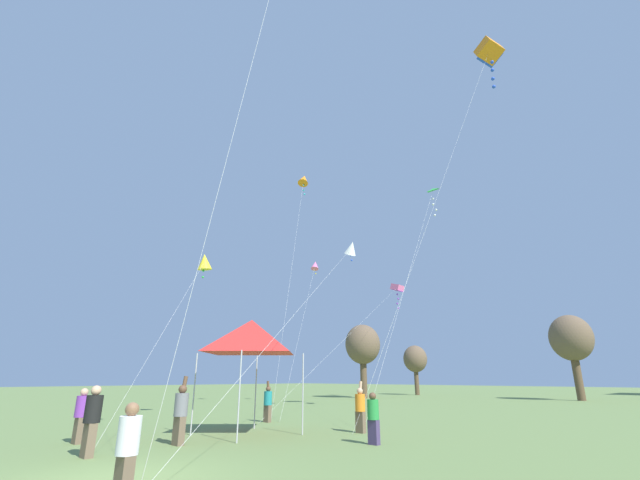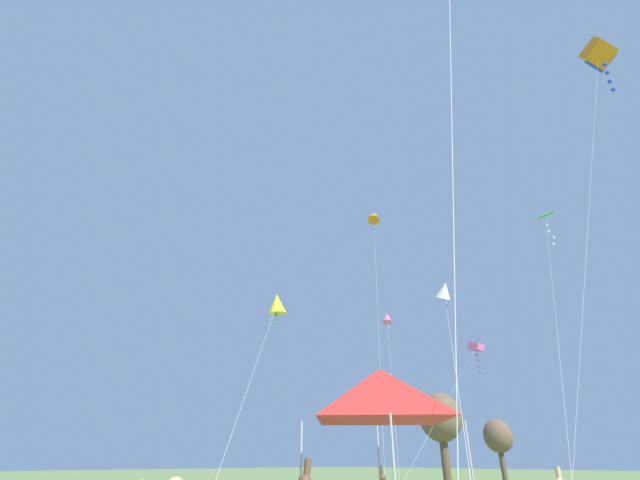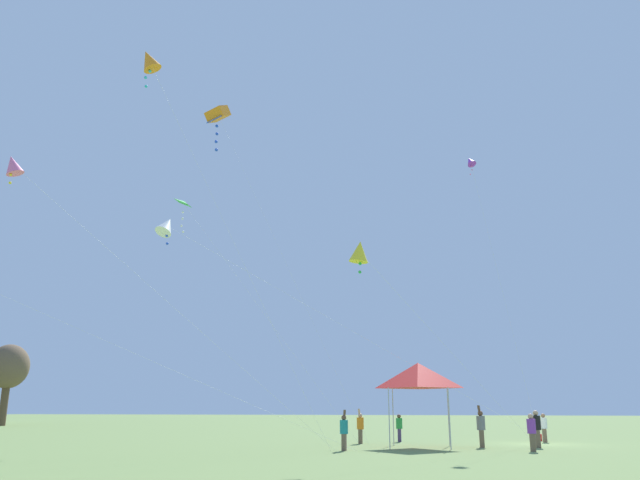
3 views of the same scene
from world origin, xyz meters
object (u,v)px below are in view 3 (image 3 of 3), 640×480
(kite_green_delta_2, at_px, (184,205))
(kite_yellow_diamond_4, at_px, (359,252))
(kite_white_diamond_5, at_px, (167,226))
(person_orange_shirt, at_px, (360,427))
(person_teal_shirt, at_px, (344,431))
(kite_purple_diamond_6, at_px, (470,162))
(kite_pink_diamond_7, at_px, (14,165))
(festival_tent, at_px, (418,375))
(person_purple_shirt, at_px, (532,431))
(kite_orange_box_1, at_px, (218,115))
(cooler_box, at_px, (538,437))
(person_green_shirt, at_px, (399,427))
(person_white_shirt, at_px, (544,427))
(kite_orange_diamond_0, at_px, (149,61))
(person_black_shirt, at_px, (537,427))
(person_grey_shirt, at_px, (481,427))

(kite_green_delta_2, distance_m, kite_yellow_diamond_4, 15.46)
(kite_white_diamond_5, bearing_deg, kite_green_delta_2, 15.71)
(person_orange_shirt, bearing_deg, person_teal_shirt, 123.33)
(kite_purple_diamond_6, relative_size, kite_pink_diamond_7, 1.50)
(festival_tent, bearing_deg, kite_yellow_diamond_4, 164.78)
(kite_white_diamond_5, distance_m, kite_purple_diamond_6, 20.90)
(kite_purple_diamond_6, bearing_deg, kite_pink_diamond_7, 134.05)
(person_purple_shirt, xyz_separation_m, kite_orange_box_1, (7.86, 18.86, 21.41))
(cooler_box, height_order, person_purple_shirt, person_purple_shirt)
(person_green_shirt, height_order, kite_pink_diamond_7, kite_pink_diamond_7)
(person_teal_shirt, xyz_separation_m, person_green_shirt, (7.93, -2.11, -0.06))
(festival_tent, relative_size, kite_white_diamond_5, 0.21)
(kite_yellow_diamond_4, bearing_deg, kite_white_diamond_5, 75.26)
(person_purple_shirt, xyz_separation_m, kite_pink_diamond_7, (-10.14, 20.77, 10.59))
(kite_green_delta_2, bearing_deg, festival_tent, -93.77)
(kite_orange_box_1, distance_m, kite_pink_diamond_7, 21.09)
(kite_pink_diamond_7, bearing_deg, kite_yellow_diamond_4, -71.42)
(person_white_shirt, bearing_deg, kite_orange_box_1, -70.54)
(person_white_shirt, bearing_deg, festival_tent, -30.09)
(kite_green_delta_2, bearing_deg, kite_orange_box_1, -0.20)
(cooler_box, height_order, person_white_shirt, person_white_shirt)
(kite_white_diamond_5, bearing_deg, person_orange_shirt, -48.97)
(kite_orange_diamond_0, relative_size, kite_white_diamond_5, 0.92)
(kite_green_delta_2, relative_size, kite_purple_diamond_6, 0.79)
(person_black_shirt, xyz_separation_m, kite_orange_diamond_0, (-10.21, 17.27, 16.52))
(person_black_shirt, bearing_deg, kite_yellow_diamond_4, -172.10)
(person_white_shirt, distance_m, kite_orange_box_1, 29.76)
(festival_tent, distance_m, person_green_shirt, 5.70)
(festival_tent, distance_m, kite_pink_diamond_7, 21.35)
(cooler_box, height_order, kite_white_diamond_5, kite_white_diamond_5)
(person_green_shirt, bearing_deg, kite_orange_box_1, -169.19)
(festival_tent, relative_size, person_grey_shirt, 2.04)
(kite_orange_diamond_0, bearing_deg, person_purple_shirt, -66.17)
(person_purple_shirt, bearing_deg, kite_green_delta_2, -7.72)
(festival_tent, relative_size, person_green_shirt, 2.70)
(person_green_shirt, relative_size, kite_orange_diamond_0, 0.09)
(kite_orange_box_1, distance_m, kite_white_diamond_5, 15.86)
(person_green_shirt, bearing_deg, kite_yellow_diamond_4, -77.87)
(kite_orange_diamond_0, bearing_deg, kite_pink_diamond_7, 124.02)
(kite_orange_box_1, bearing_deg, person_black_shirt, -104.38)
(person_orange_shirt, distance_m, person_green_shirt, 2.98)
(person_grey_shirt, bearing_deg, person_teal_shirt, 53.40)
(person_white_shirt, bearing_deg, kite_orange_diamond_0, -31.03)
(kite_orange_box_1, bearing_deg, person_green_shirt, -94.64)
(person_green_shirt, xyz_separation_m, kite_orange_box_1, (1.01, 12.39, 21.47))
(person_teal_shirt, distance_m, kite_pink_diamond_7, 18.52)
(person_purple_shirt, distance_m, kite_pink_diamond_7, 25.42)
(kite_yellow_diamond_4, xyz_separation_m, kite_white_diamond_5, (2.64, 10.04, 2.43))
(festival_tent, relative_size, kite_purple_diamond_6, 0.23)
(kite_orange_diamond_0, height_order, kite_orange_box_1, kite_orange_box_1)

